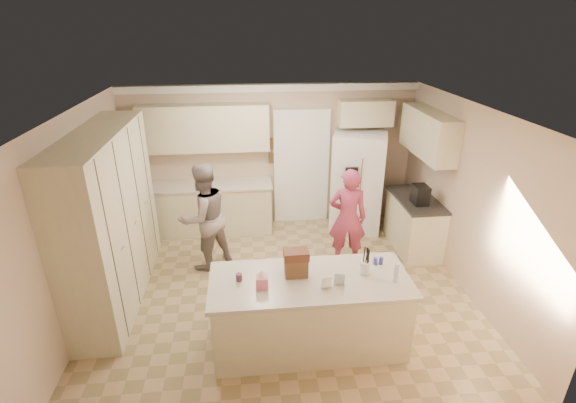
{
  "coord_description": "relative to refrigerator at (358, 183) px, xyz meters",
  "views": [
    {
      "loc": [
        -0.46,
        -5.0,
        3.64
      ],
      "look_at": [
        0.1,
        0.35,
        1.25
      ],
      "focal_mm": 26.0,
      "sensor_mm": 36.0,
      "label": 1
    }
  ],
  "objects": [
    {
      "name": "floor",
      "position": [
        -1.52,
        -1.85,
        -0.91
      ],
      "size": [
        5.2,
        4.6,
        0.02
      ],
      "primitive_type": "cube",
      "color": "tan",
      "rests_on": "ground"
    },
    {
      "name": "ceiling",
      "position": [
        -1.52,
        -1.85,
        1.71
      ],
      "size": [
        5.2,
        4.6,
        0.02
      ],
      "primitive_type": "cube",
      "color": "white",
      "rests_on": "wall_back"
    },
    {
      "name": "wall_back",
      "position": [
        -1.52,
        0.46,
        0.4
      ],
      "size": [
        5.2,
        0.02,
        2.6
      ],
      "primitive_type": "cube",
      "color": "#CCB094",
      "rests_on": "ground"
    },
    {
      "name": "wall_front",
      "position": [
        -1.52,
        -4.16,
        0.4
      ],
      "size": [
        5.2,
        0.02,
        2.6
      ],
      "primitive_type": "cube",
      "color": "#CCB094",
      "rests_on": "ground"
    },
    {
      "name": "wall_left",
      "position": [
        -4.13,
        -1.85,
        0.4
      ],
      "size": [
        0.02,
        4.6,
        2.6
      ],
      "primitive_type": "cube",
      "color": "#CCB094",
      "rests_on": "ground"
    },
    {
      "name": "wall_right",
      "position": [
        1.09,
        -1.85,
        0.4
      ],
      "size": [
        0.02,
        4.6,
        2.6
      ],
      "primitive_type": "cube",
      "color": "#CCB094",
      "rests_on": "ground"
    },
    {
      "name": "crown_back",
      "position": [
        -1.52,
        0.41,
        1.63
      ],
      "size": [
        5.2,
        0.08,
        0.12
      ],
      "primitive_type": "cube",
      "color": "white",
      "rests_on": "wall_back"
    },
    {
      "name": "pantry_bank",
      "position": [
        -3.82,
        -1.65,
        0.28
      ],
      "size": [
        0.6,
        2.6,
        2.35
      ],
      "primitive_type": "cube",
      "color": "beige",
      "rests_on": "floor"
    },
    {
      "name": "back_base_cab",
      "position": [
        -2.67,
        0.15,
        -0.46
      ],
      "size": [
        2.2,
        0.6,
        0.88
      ],
      "primitive_type": "cube",
      "color": "beige",
      "rests_on": "floor"
    },
    {
      "name": "back_countertop",
      "position": [
        -2.67,
        0.14,
        0.0
      ],
      "size": [
        2.24,
        0.63,
        0.04
      ],
      "primitive_type": "cube",
      "color": "beige",
      "rests_on": "back_base_cab"
    },
    {
      "name": "back_upper_cab",
      "position": [
        -2.67,
        0.28,
        1.0
      ],
      "size": [
        2.2,
        0.35,
        0.8
      ],
      "primitive_type": "cube",
      "color": "beige",
      "rests_on": "wall_back"
    },
    {
      "name": "doorway_opening",
      "position": [
        -0.97,
        0.43,
        0.15
      ],
      "size": [
        0.9,
        0.06,
        2.1
      ],
      "primitive_type": "cube",
      "color": "black",
      "rests_on": "floor"
    },
    {
      "name": "doorway_casing",
      "position": [
        -0.97,
        0.4,
        0.15
      ],
      "size": [
        1.02,
        0.03,
        2.22
      ],
      "primitive_type": "cube",
      "color": "white",
      "rests_on": "floor"
    },
    {
      "name": "wall_frame_upper",
      "position": [
        -1.5,
        0.42,
        0.65
      ],
      "size": [
        0.15,
        0.02,
        0.2
      ],
      "primitive_type": "cube",
      "color": "brown",
      "rests_on": "wall_back"
    },
    {
      "name": "wall_frame_lower",
      "position": [
        -1.5,
        0.42,
        0.38
      ],
      "size": [
        0.15,
        0.02,
        0.2
      ],
      "primitive_type": "cube",
      "color": "brown",
      "rests_on": "wall_back"
    },
    {
      "name": "refrigerator",
      "position": [
        0.0,
        0.0,
        0.0
      ],
      "size": [
        1.08,
        0.95,
        1.8
      ],
      "primitive_type": "cube",
      "rotation": [
        0.0,
        0.0,
        -0.32
      ],
      "color": "white",
      "rests_on": "floor"
    },
    {
      "name": "fridge_seam",
      "position": [
        0.0,
        -0.35,
        0.0
      ],
      "size": [
        0.02,
        0.02,
        1.78
      ],
      "primitive_type": "cube",
      "color": "gray",
      "rests_on": "refrigerator"
    },
    {
      "name": "fridge_dispenser",
      "position": [
        -0.22,
        -0.37,
        0.25
      ],
      "size": [
        0.22,
        0.03,
        0.35
      ],
      "primitive_type": "cube",
      "color": "black",
      "rests_on": "refrigerator"
    },
    {
      "name": "fridge_handle_l",
      "position": [
        -0.05,
        -0.37,
        0.15
      ],
      "size": [
        0.02,
        0.02,
        0.85
      ],
      "primitive_type": "cylinder",
      "color": "silver",
      "rests_on": "refrigerator"
    },
    {
      "name": "fridge_handle_r",
      "position": [
        0.05,
        -0.37,
        0.15
      ],
      "size": [
        0.02,
        0.02,
        0.85
      ],
      "primitive_type": "cylinder",
      "color": "silver",
      "rests_on": "refrigerator"
    },
    {
      "name": "over_fridge_cab",
      "position": [
        0.13,
        0.28,
        1.2
      ],
      "size": [
        0.95,
        0.35,
        0.45
      ],
      "primitive_type": "cube",
      "color": "beige",
      "rests_on": "wall_back"
    },
    {
      "name": "right_base_cab",
      "position": [
        0.78,
        -0.85,
        -0.46
      ],
      "size": [
        0.6,
        1.2,
        0.88
      ],
      "primitive_type": "cube",
      "color": "beige",
      "rests_on": "floor"
    },
    {
      "name": "right_countertop",
      "position": [
        0.77,
        -0.85,
        0.0
      ],
      "size": [
        0.63,
        1.24,
        0.04
      ],
      "primitive_type": "cube",
      "color": "#2D2B28",
      "rests_on": "right_base_cab"
    },
    {
      "name": "right_upper_cab",
      "position": [
        0.9,
        -0.65,
        1.05
      ],
      "size": [
        0.35,
        1.5,
        0.7
      ],
      "primitive_type": "cube",
      "color": "beige",
      "rests_on": "wall_right"
    },
    {
      "name": "coffee_maker",
      "position": [
        0.73,
        -1.05,
        0.17
      ],
      "size": [
        0.22,
        0.28,
        0.3
      ],
      "primitive_type": "cube",
      "color": "black",
      "rests_on": "right_countertop"
    },
    {
      "name": "island_base",
      "position": [
        -1.32,
        -2.95,
        -0.46
      ],
      "size": [
        2.2,
        0.9,
        0.88
      ],
      "primitive_type": "cube",
      "color": "beige",
      "rests_on": "floor"
    },
    {
      "name": "island_top",
      "position": [
        -1.32,
        -2.95,
        0.0
      ],
      "size": [
        2.28,
        0.96,
        0.05
      ],
      "primitive_type": "cube",
      "color": "beige",
      "rests_on": "island_base"
    },
    {
      "name": "utensil_crock",
      "position": [
        -0.67,
        -2.9,
        0.1
      ],
      "size": [
        0.13,
        0.13,
        0.15
      ],
      "primitive_type": "cylinder",
      "color": "white",
      "rests_on": "island_top"
    },
    {
      "name": "tissue_box",
      "position": [
        -1.87,
        -3.05,
        0.1
      ],
      "size": [
        0.13,
        0.13,
        0.14
      ],
      "primitive_type": "cube",
      "color": "pink",
      "rests_on": "island_top"
    },
    {
      "name": "tissue_plume",
      "position": [
        -1.87,
        -3.05,
        0.2
      ],
      "size": [
        0.08,
        0.08,
        0.08
      ],
      "primitive_type": "cone",
      "color": "white",
      "rests_on": "tissue_box"
    },
    {
      "name": "dollhouse_body",
      "position": [
        -1.47,
        -2.85,
        0.14
      ],
      "size": [
        0.26,
        0.18,
        0.22
      ],
      "primitive_type": "cube",
      "color": "brown",
      "rests_on": "island_top"
    },
    {
      "name": "dollhouse_roof",
      "position": [
        -1.47,
        -2.85,
        0.3
      ],
      "size": [
        0.28,
        0.2,
        0.1
      ],
      "primitive_type": "cube",
      "color": "#592D1E",
      "rests_on": "dollhouse_body"
    },
    {
      "name": "jam_jar",
      "position": [
        -2.12,
        -2.9,
        0.07
      ],
      "size": [
        0.07,
        0.07,
        0.09
      ],
      "primitive_type": "cylinder",
      "color": "#59263F",
      "rests_on": "island_top"
    },
    {
      "name": "greeting_card_a",
      "position": [
        -1.17,
        -3.15,
        0.11
      ],
      "size": [
        0.12,
        0.06,
        0.16
      ],
      "primitive_type": "cube",
      "rotation": [
        0.15,
        0.0,
        0.2
      ],
      "color": "white",
      "rests_on": "island_top"
    },
    {
      "name": "greeting_card_b",
      "position": [
        -1.02,
        -3.1,
        0.11
      ],
      "size": [
        0.12,
        0.05,
        0.16
      ],
      "primitive_type": "cube",
      "rotation": [
        0.15,
        0.0,
        -0.1
      ],
      "color": "silver",
      "rests_on": "island_top"
    },
    {
      "name": "water_bottle",
      "position": [
        -0.37,
        -3.1,
        0.14
      ],
      "size": [
        0.07,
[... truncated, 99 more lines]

